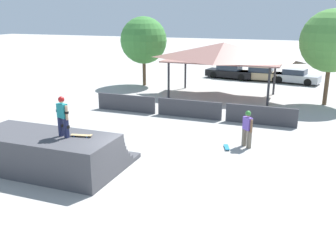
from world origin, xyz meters
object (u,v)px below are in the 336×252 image
at_px(skateboard_on_deck, 82,135).
at_px(parked_car_silver, 295,77).
at_px(skateboard_on_ground, 227,147).
at_px(parked_car_black, 230,72).
at_px(tree_far_back, 144,40).
at_px(tree_beside_pavilion, 332,41).
at_px(bystander_walking, 247,126).
at_px(parked_car_tan, 262,74).
at_px(skater_on_deck, 62,114).

bearing_deg(skateboard_on_deck, parked_car_silver, 62.95).
bearing_deg(skateboard_on_ground, parked_car_black, 171.71).
distance_m(skateboard_on_deck, parked_car_silver, 24.34).
bearing_deg(tree_far_back, tree_beside_pavilion, -8.63).
xyz_separation_m(skateboard_on_ground, tree_far_back, (-10.08, 13.11, 3.74)).
bearing_deg(parked_car_silver, tree_beside_pavilion, -61.84).
bearing_deg(parked_car_silver, bystander_walking, -82.25).
distance_m(tree_beside_pavilion, parked_car_tan, 10.34).
xyz_separation_m(parked_car_black, parked_car_tan, (2.98, -0.21, 0.00)).
xyz_separation_m(parked_car_tan, parked_car_silver, (2.98, -0.35, -0.00)).
bearing_deg(parked_car_silver, tree_far_back, -143.61).
bearing_deg(parked_car_silver, skateboard_on_ground, -84.56).
relative_size(parked_car_black, parked_car_silver, 1.11).
height_order(parked_car_black, parked_car_tan, same).
height_order(tree_beside_pavilion, parked_car_tan, tree_beside_pavilion).
xyz_separation_m(skater_on_deck, tree_beside_pavilion, (9.53, 15.89, 1.84)).
relative_size(tree_beside_pavilion, tree_far_back, 1.09).
xyz_separation_m(tree_beside_pavilion, parked_car_silver, (-2.30, 7.77, -3.64)).
xyz_separation_m(skater_on_deck, tree_far_back, (-4.89, 18.08, 1.40)).
bearing_deg(parked_car_silver, parked_car_tan, -175.01).
bearing_deg(parked_car_tan, skateboard_on_deck, -96.45).
xyz_separation_m(skater_on_deck, skateboard_on_ground, (5.19, 4.97, -2.34)).
relative_size(skater_on_deck, parked_car_silver, 0.36).
relative_size(tree_beside_pavilion, parked_car_silver, 1.46).
height_order(skateboard_on_deck, tree_beside_pavilion, tree_beside_pavilion).
bearing_deg(parked_car_black, tree_beside_pavilion, -34.96).
distance_m(skater_on_deck, parked_car_tan, 24.45).
xyz_separation_m(bystander_walking, parked_car_black, (-4.71, 18.69, -0.42)).
relative_size(skateboard_on_deck, tree_far_back, 0.15).
xyz_separation_m(skateboard_on_deck, parked_car_black, (0.65, 23.96, -0.96)).
bearing_deg(parked_car_black, skater_on_deck, -82.74).
relative_size(skateboard_on_ground, parked_car_tan, 0.17).
xyz_separation_m(bystander_walking, tree_beside_pavilion, (3.55, 10.37, 3.22)).
height_order(skateboard_on_ground, tree_far_back, tree_far_back).
distance_m(parked_car_black, parked_car_tan, 2.99).
xyz_separation_m(skateboard_on_ground, parked_car_tan, (-0.94, 19.04, 0.54)).
bearing_deg(bystander_walking, skateboard_on_deck, 87.59).
xyz_separation_m(tree_far_back, parked_car_tan, (9.14, 5.93, -3.19)).
bearing_deg(skateboard_on_ground, tree_beside_pavilion, 138.53).
xyz_separation_m(skateboard_on_deck, skateboard_on_ground, (4.57, 4.72, -1.50)).
relative_size(bystander_walking, tree_beside_pavilion, 0.28).
distance_m(skater_on_deck, tree_beside_pavilion, 18.62).
xyz_separation_m(tree_beside_pavilion, parked_car_black, (-8.26, 8.32, -3.64)).
distance_m(parked_car_black, parked_car_silver, 5.98).
relative_size(bystander_walking, parked_car_black, 0.37).
bearing_deg(tree_far_back, skater_on_deck, -74.85).
bearing_deg(skater_on_deck, tree_beside_pavilion, 74.47).
distance_m(tree_far_back, parked_car_tan, 11.36).
xyz_separation_m(skater_on_deck, bystander_walking, (5.98, 5.52, -1.38)).
xyz_separation_m(bystander_walking, tree_far_back, (-10.88, 12.56, 2.77)).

